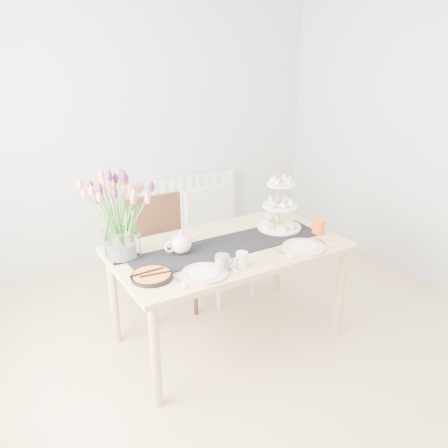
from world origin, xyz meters
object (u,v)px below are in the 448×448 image
chair_brown (160,246)px  plate_left (205,273)px  cake_stand (280,212)px  mug_white (242,259)px  tulip_vase (118,203)px  teapot (181,244)px  mug_orange (318,227)px  radiator (185,204)px  chair_white (217,234)px  tart_tin (152,276)px  mug_grey (222,263)px  dining_table (228,256)px  plate_right (304,247)px  cream_jug (271,216)px

chair_brown → plate_left: bearing=-94.2°
cake_stand → mug_white: bearing=-147.1°
chair_brown → cake_stand: (0.72, -0.61, 0.35)m
tulip_vase → teapot: 0.49m
teapot → mug_orange: teapot is taller
plate_left → radiator: bearing=66.9°
chair_white → tart_tin: (-0.93, -0.83, 0.22)m
mug_white → mug_grey: bearing=-148.8°
dining_table → mug_orange: bearing=-12.0°
chair_white → mug_grey: bearing=-124.3°
cake_stand → tulip_vase: bearing=173.9°
dining_table → mug_orange: mug_orange is taller
radiator → plate_left: plate_left is taller
chair_brown → mug_white: (0.14, -0.98, 0.25)m
mug_grey → mug_white: mug_grey is taller
dining_table → mug_orange: size_ratio=14.39×
dining_table → tulip_vase: tulip_vase is taller
tulip_vase → mug_grey: (0.47, -0.49, -0.32)m
chair_white → cake_stand: bearing=-77.3°
tulip_vase → tart_tin: (0.05, -0.37, -0.36)m
mug_white → tart_tin: bearing=-160.4°
mug_white → plate_right: 0.51m
radiator → chair_brown: 1.29m
cake_stand → mug_grey: size_ratio=4.65×
radiator → mug_grey: bearing=-110.0°
chair_white → plate_right: chair_white is taller
mug_grey → plate_right: 0.65m
radiator → plate_left: (-0.86, -2.01, 0.31)m
tulip_vase → cake_stand: (1.18, -0.13, -0.24)m
mug_white → plate_right: mug_white is taller
mug_grey → plate_right: bearing=2.2°
chair_brown → tart_tin: (-0.41, -0.85, 0.22)m
radiator → cream_jug: cream_jug is taller
chair_white → cake_stand: (0.20, -0.59, 0.35)m
chair_white → plate_right: (0.13, -0.96, 0.22)m
chair_brown → dining_table: bearing=-68.8°
mug_white → mug_orange: mug_orange is taller
chair_brown → mug_orange: size_ratio=8.36×
chair_brown → tart_tin: bearing=-113.2°
mug_orange → tulip_vase: bearing=133.9°
chair_white → plate_left: 1.16m
mug_orange → plate_left: bearing=155.8°
teapot → mug_orange: size_ratio=2.05×
tulip_vase → mug_orange: size_ratio=6.13×
cream_jug → mug_orange: mug_orange is taller
plate_left → cake_stand: bearing=23.3°
mug_white → mug_orange: size_ratio=0.81×
tart_tin → chair_brown: bearing=64.0°
cake_stand → mug_orange: 0.30m
cream_jug → plate_right: (-0.10, -0.53, -0.04)m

